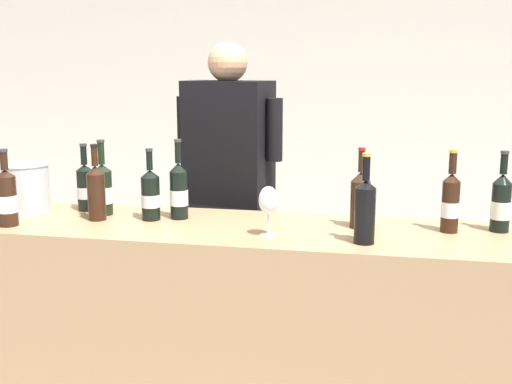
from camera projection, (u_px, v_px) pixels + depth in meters
The scene contains 15 objects.
wall_back at pixel (315, 94), 5.02m from camera, with size 8.00×0.10×2.80m, color beige.
counter at pixel (245, 333), 2.70m from camera, with size 2.51×0.61×0.95m, color #9E7A56.
wine_bottle_0 at pixel (179, 191), 2.73m from camera, with size 0.08×0.08×0.35m.
wine_bottle_1 at pixel (103, 189), 2.81m from camera, with size 0.09×0.09×0.34m.
wine_bottle_2 at pixel (360, 198), 2.57m from camera, with size 0.08×0.08×0.34m.
wine_bottle_3 at pixel (501, 203), 2.51m from camera, with size 0.08×0.08×0.33m.
wine_bottle_4 at pixel (7, 198), 2.61m from camera, with size 0.08×0.08×0.33m.
wine_bottle_5 at pixel (450, 202), 2.50m from camera, with size 0.07×0.07×0.34m.
wine_bottle_6 at pixel (85, 187), 2.89m from camera, with size 0.08×0.08×0.31m.
wine_bottle_7 at pixel (96, 191), 2.70m from camera, with size 0.08×0.08×0.33m.
wine_bottle_8 at pixel (365, 210), 2.34m from camera, with size 0.08×0.08×0.34m.
wine_bottle_9 at pixel (151, 195), 2.71m from camera, with size 0.08×0.08×0.31m.
wine_glass at pixel (268, 202), 2.45m from camera, with size 0.08×0.08×0.20m.
ice_bucket at pixel (26, 188), 2.85m from camera, with size 0.21×0.21×0.23m.
person_server at pixel (229, 217), 3.23m from camera, with size 0.57×0.32×1.73m.
Camera 1 is at (0.56, -2.47, 1.61)m, focal length 43.78 mm.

